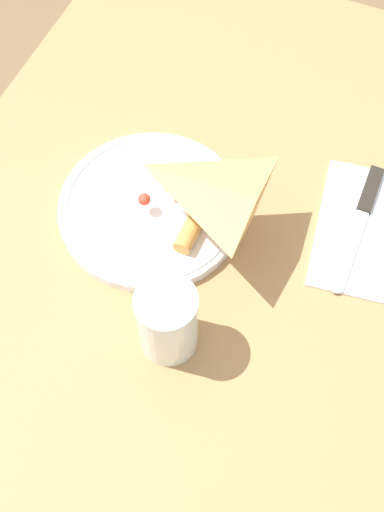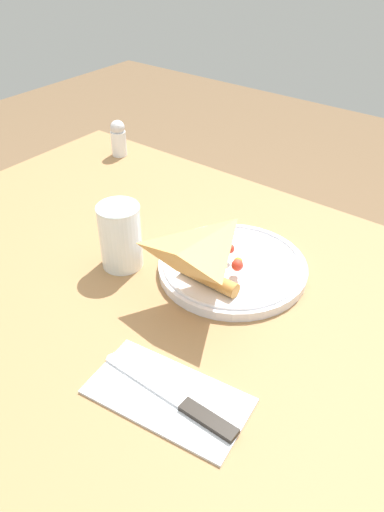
% 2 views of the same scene
% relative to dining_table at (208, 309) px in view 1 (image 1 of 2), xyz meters
% --- Properties ---
extents(ground_plane, '(6.00, 6.00, 0.00)m').
position_rel_dining_table_xyz_m(ground_plane, '(0.00, 0.00, -0.64)').
color(ground_plane, brown).
extents(dining_table, '(1.14, 0.81, 0.74)m').
position_rel_dining_table_xyz_m(dining_table, '(0.00, 0.00, 0.00)').
color(dining_table, olive).
rests_on(dining_table, ground_plane).
extents(plate_pizza, '(0.25, 0.25, 0.05)m').
position_rel_dining_table_xyz_m(plate_pizza, '(-0.06, -0.11, 0.12)').
color(plate_pizza, white).
rests_on(plate_pizza, dining_table).
extents(milk_glass, '(0.07, 0.07, 0.11)m').
position_rel_dining_table_xyz_m(milk_glass, '(0.10, -0.01, 0.16)').
color(milk_glass, white).
rests_on(milk_glass, dining_table).
extents(napkin_folded, '(0.22, 0.13, 0.00)m').
position_rel_dining_table_xyz_m(napkin_folded, '(-0.14, 0.16, 0.11)').
color(napkin_folded, silver).
rests_on(napkin_folded, dining_table).
extents(butter_knife, '(0.21, 0.02, 0.01)m').
position_rel_dining_table_xyz_m(butter_knife, '(-0.15, 0.16, 0.11)').
color(butter_knife, black).
rests_on(butter_knife, napkin_folded).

